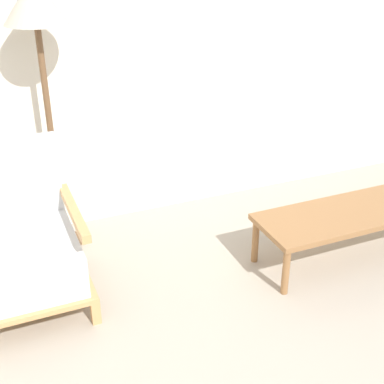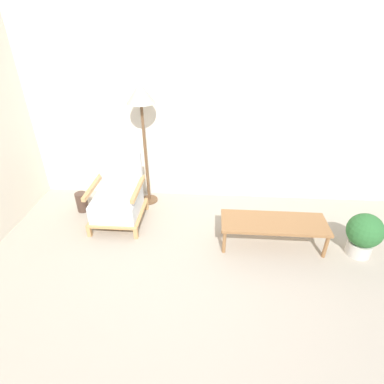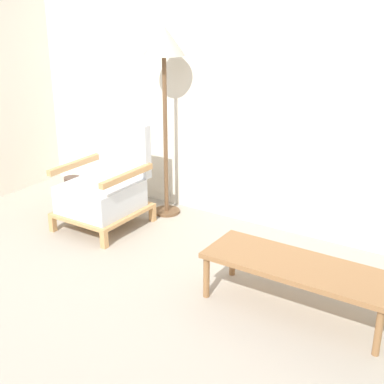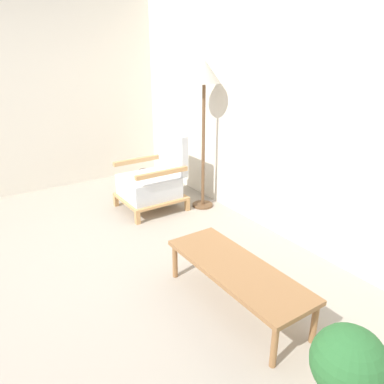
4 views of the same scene
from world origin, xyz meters
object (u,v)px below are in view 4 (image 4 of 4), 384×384
armchair (153,181)px  floor_lamp (204,82)px  vase (145,180)px  coffee_table (237,271)px  potted_plant (347,369)px

armchair → floor_lamp: (0.30, 0.52, 1.14)m
floor_lamp → vase: 1.65m
coffee_table → potted_plant: (1.00, -0.10, -0.01)m
potted_plant → armchair: bearing=171.2°
floor_lamp → coffee_table: size_ratio=1.39×
armchair → floor_lamp: 1.29m
coffee_table → vase: size_ratio=4.40×
vase → coffee_table: bearing=-12.2°
armchair → floor_lamp: floor_lamp is taller
vase → potted_plant: (3.59, -0.66, 0.15)m
floor_lamp → potted_plant: bearing=-20.1°
floor_lamp → vase: floor_lamp is taller
armchair → potted_plant: bearing=-8.8°
armchair → floor_lamp: size_ratio=0.52×
potted_plant → floor_lamp: bearing=159.9°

